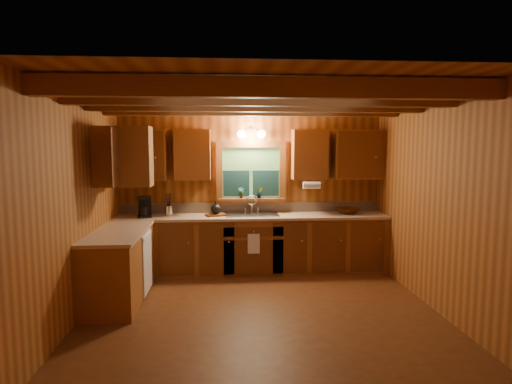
{
  "coord_description": "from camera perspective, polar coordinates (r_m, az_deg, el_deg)",
  "views": [
    {
      "loc": [
        -0.44,
        -5.04,
        1.99
      ],
      "look_at": [
        0.0,
        0.8,
        1.35
      ],
      "focal_mm": 30.26,
      "sensor_mm": 36.0,
      "label": 1
    }
  ],
  "objects": [
    {
      "name": "coffee_maker",
      "position": [
        6.76,
        -14.54,
        -1.89
      ],
      "size": [
        0.18,
        0.23,
        0.32
      ],
      "rotation": [
        0.0,
        0.0,
        0.36
      ],
      "color": "black",
      "rests_on": "countertop"
    },
    {
      "name": "wicker_basket",
      "position": [
        7.06,
        12.02,
        -2.43
      ],
      "size": [
        0.46,
        0.46,
        0.09
      ],
      "primitive_type": "imported",
      "rotation": [
        0.0,
        0.0,
        0.31
      ],
      "color": "#48230C",
      "rests_on": "countertop"
    },
    {
      "name": "cutting_board",
      "position": [
        6.71,
        -5.33,
        -3.02
      ],
      "size": [
        0.35,
        0.3,
        0.03
      ],
      "primitive_type": "cube",
      "rotation": [
        0.0,
        0.0,
        0.32
      ],
      "color": "#5B2F13",
      "rests_on": "countertop"
    },
    {
      "name": "ceiling_beams",
      "position": [
        5.09,
        0.69,
        11.88
      ],
      "size": [
        4.2,
        2.54,
        0.18
      ],
      "color": "brown",
      "rests_on": "room"
    },
    {
      "name": "dish_towel",
      "position": [
        6.49,
        -0.31,
        -6.86
      ],
      "size": [
        0.18,
        0.01,
        0.3
      ],
      "primitive_type": "cube",
      "color": "white",
      "rests_on": "base_cabinets"
    },
    {
      "name": "base_cabinets",
      "position": [
        6.52,
        -4.69,
        -7.64
      ],
      "size": [
        4.2,
        2.22,
        0.86
      ],
      "color": "brown",
      "rests_on": "ground"
    },
    {
      "name": "potted_plant_right",
      "position": [
        6.91,
        0.46,
        -0.11
      ],
      "size": [
        0.11,
        0.1,
        0.17
      ],
      "primitive_type": "imported",
      "rotation": [
        0.0,
        0.0,
        0.21
      ],
      "color": "#5B2F13",
      "rests_on": "window_sill"
    },
    {
      "name": "sink",
      "position": [
        6.76,
        -0.51,
        -3.44
      ],
      "size": [
        0.82,
        0.48,
        0.43
      ],
      "color": "silver",
      "rests_on": "countertop"
    },
    {
      "name": "backsplash",
      "position": [
        7.01,
        -0.66,
        -2.05
      ],
      "size": [
        4.2,
        0.02,
        0.16
      ],
      "primitive_type": "cube",
      "color": "tan",
      "rests_on": "room"
    },
    {
      "name": "teakettle",
      "position": [
        6.7,
        -5.34,
        -2.27
      ],
      "size": [
        0.15,
        0.15,
        0.19
      ],
      "rotation": [
        0.0,
        0.0,
        0.38
      ],
      "color": "black",
      "rests_on": "cutting_board"
    },
    {
      "name": "upper_cabinets",
      "position": [
        6.47,
        -5.43,
        4.87
      ],
      "size": [
        4.19,
        1.77,
        0.78
      ],
      "color": "brown",
      "rests_on": "room"
    },
    {
      "name": "paper_towel_roll",
      "position": [
        6.74,
        7.36,
        0.9
      ],
      "size": [
        0.27,
        0.11,
        0.11
      ],
      "primitive_type": "cylinder",
      "rotation": [
        0.0,
        1.57,
        0.0
      ],
      "color": "white",
      "rests_on": "upper_cabinets"
    },
    {
      "name": "window_sill",
      "position": [
        6.93,
        -0.63,
        -0.98
      ],
      "size": [
        1.06,
        0.14,
        0.04
      ],
      "primitive_type": "cube",
      "color": "brown",
      "rests_on": "room"
    },
    {
      "name": "wall_sconce",
      "position": [
        6.81,
        -0.6,
        7.7
      ],
      "size": [
        0.45,
        0.21,
        0.17
      ],
      "color": "black",
      "rests_on": "room"
    },
    {
      "name": "potted_plant_left",
      "position": [
        6.9,
        -1.99,
        -0.09
      ],
      "size": [
        0.1,
        0.07,
        0.18
      ],
      "primitive_type": "imported",
      "rotation": [
        0.0,
        0.0,
        0.1
      ],
      "color": "#5B2F13",
      "rests_on": "window_sill"
    },
    {
      "name": "window",
      "position": [
        6.94,
        -0.66,
        2.42
      ],
      "size": [
        1.12,
        0.08,
        1.0
      ],
      "color": "brown",
      "rests_on": "room"
    },
    {
      "name": "countertop",
      "position": [
        6.43,
        -4.61,
        -3.73
      ],
      "size": [
        4.2,
        2.24,
        0.04
      ],
      "color": "tan",
      "rests_on": "base_cabinets"
    },
    {
      "name": "room",
      "position": [
        5.11,
        0.67,
        -1.52
      ],
      "size": [
        4.2,
        4.2,
        4.2
      ],
      "color": "#562E14",
      "rests_on": "ground"
    },
    {
      "name": "utensil_crock",
      "position": [
        6.82,
        -11.49,
        -2.36
      ],
      "size": [
        0.12,
        0.12,
        0.35
      ],
      "rotation": [
        0.0,
        0.0,
        -0.21
      ],
      "color": "silver",
      "rests_on": "countertop"
    },
    {
      "name": "dishwasher_panel",
      "position": [
        6.02,
        -14.18,
        -8.98
      ],
      "size": [
        0.02,
        0.6,
        0.8
      ],
      "primitive_type": "cube",
      "color": "white",
      "rests_on": "base_cabinets"
    }
  ]
}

